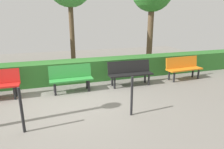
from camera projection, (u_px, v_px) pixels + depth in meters
name	position (u px, v px, depth m)	size (l,w,h in m)	color
ground_plane	(74.00, 99.00, 5.82)	(17.99, 17.99, 0.00)	gray
bench_orange	(183.00, 67.00, 7.62)	(1.48, 0.52, 0.86)	orange
bench_black	(130.00, 72.00, 6.93)	(1.59, 0.51, 0.86)	black
bench_green	(71.00, 77.00, 6.34)	(1.37, 0.48, 0.86)	#2D8C38
hedge_row	(93.00, 69.00, 7.60)	(13.99, 0.80, 0.79)	#2D6B28
railing_post_mid	(132.00, 96.00, 4.74)	(0.06, 0.06, 1.00)	black
railing_post_far	(22.00, 110.00, 4.01)	(0.06, 0.06, 1.00)	black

